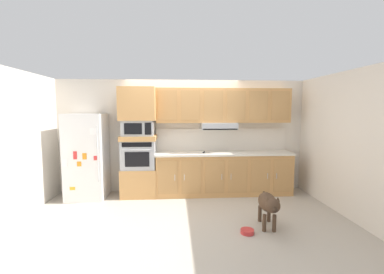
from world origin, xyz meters
name	(u,v)px	position (x,y,z in m)	size (l,w,h in m)	color
ground_plane	(185,207)	(0.00, 0.00, 0.00)	(9.60, 9.60, 0.00)	#B2A899
back_kitchen_wall	(183,136)	(0.00, 1.11, 1.25)	(6.20, 0.12, 2.50)	beige
side_panel_left	(28,143)	(-2.80, 0.00, 1.25)	(0.12, 7.10, 2.50)	beige
side_panel_right	(330,140)	(2.80, 0.00, 1.25)	(0.12, 7.10, 2.50)	silver
refrigerator	(87,156)	(-2.01, 0.68, 0.88)	(0.76, 0.73, 1.76)	white
oven_base_cabinet	(140,181)	(-0.94, 0.75, 0.30)	(0.74, 0.62, 0.60)	tan
built_in_oven	(139,154)	(-0.94, 0.75, 0.90)	(0.70, 0.62, 0.60)	#A8AAAF
appliance_mid_shelf	(139,138)	(-0.94, 0.75, 1.25)	(0.74, 0.62, 0.10)	tan
microwave	(138,128)	(-0.94, 0.75, 1.46)	(0.64, 0.54, 0.32)	#A8AAAF
appliance_upper_cabinet	(138,104)	(-0.94, 0.75, 1.96)	(0.74, 0.62, 0.68)	tan
lower_cabinet_run	(224,174)	(0.89, 0.75, 0.44)	(2.92, 0.63, 0.88)	tan
countertop_slab	(224,153)	(0.89, 0.75, 0.90)	(2.96, 0.64, 0.04)	silver
backsplash_panel	(222,139)	(0.89, 1.04, 1.17)	(2.96, 0.02, 0.50)	silver
upper_cabinet_with_hood	(223,107)	(0.88, 0.87, 1.90)	(2.92, 0.48, 0.88)	tan
screwdriver	(204,152)	(0.45, 0.68, 0.93)	(0.16, 0.15, 0.03)	black
dog	(268,204)	(1.26, -0.98, 0.39)	(0.34, 0.92, 0.60)	#473323
dog_food_bowl	(247,231)	(0.89, -1.13, 0.03)	(0.20, 0.20, 0.06)	red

